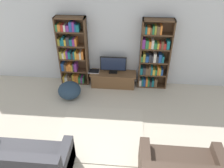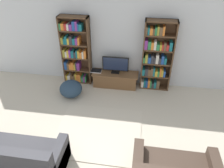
{
  "view_description": "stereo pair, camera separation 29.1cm",
  "coord_description": "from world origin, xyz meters",
  "views": [
    {
      "loc": [
        0.38,
        -1.56,
        3.72
      ],
      "look_at": [
        -0.02,
        2.96,
        0.7
      ],
      "focal_mm": 35.0,
      "sensor_mm": 36.0,
      "label": 1
    },
    {
      "loc": [
        0.66,
        -1.53,
        3.72
      ],
      "look_at": [
        -0.02,
        2.96,
        0.7
      ],
      "focal_mm": 35.0,
      "sensor_mm": 36.0,
      "label": 2
    }
  ],
  "objects": [
    {
      "name": "television",
      "position": [
        -0.08,
        3.97,
        0.7
      ],
      "size": [
        0.76,
        0.16,
        0.51
      ],
      "color": "black",
      "rests_on": "tv_stand"
    },
    {
      "name": "wall_back",
      "position": [
        0.0,
        4.23,
        1.3
      ],
      "size": [
        8.8,
        0.06,
        2.6
      ],
      "color": "silver",
      "rests_on": "ground_plane"
    },
    {
      "name": "laptop",
      "position": [
        -0.65,
        3.97,
        0.45
      ],
      "size": [
        0.32,
        0.25,
        0.03
      ],
      "color": "silver",
      "rests_on": "tv_stand"
    },
    {
      "name": "bookshelf_right",
      "position": [
        1.05,
        4.05,
        0.98
      ],
      "size": [
        0.83,
        0.3,
        2.03
      ],
      "color": "#513823",
      "rests_on": "ground_plane"
    },
    {
      "name": "bookshelf_left",
      "position": [
        -1.27,
        4.05,
        0.99
      ],
      "size": [
        0.83,
        0.3,
        2.03
      ],
      "color": "#513823",
      "rests_on": "ground_plane"
    },
    {
      "name": "area_rug",
      "position": [
        -0.19,
        1.98,
        0.01
      ],
      "size": [
        1.94,
        1.73,
        0.02
      ],
      "color": "beige",
      "rests_on": "ground_plane"
    },
    {
      "name": "couch_left_sectional",
      "position": [
        -1.48,
        0.79,
        0.3
      ],
      "size": [
        1.72,
        0.87,
        0.9
      ],
      "color": "#2D2D33",
      "rests_on": "ground_plane"
    },
    {
      "name": "beanbag_ottoman",
      "position": [
        -1.23,
        3.24,
        0.23
      ],
      "size": [
        0.63,
        0.63,
        0.47
      ],
      "primitive_type": "ellipsoid",
      "color": "#23384C",
      "rests_on": "ground_plane"
    },
    {
      "name": "tv_stand",
      "position": [
        -0.08,
        3.94,
        0.22
      ],
      "size": [
        1.35,
        0.46,
        0.43
      ],
      "color": "brown",
      "rests_on": "ground_plane"
    }
  ]
}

